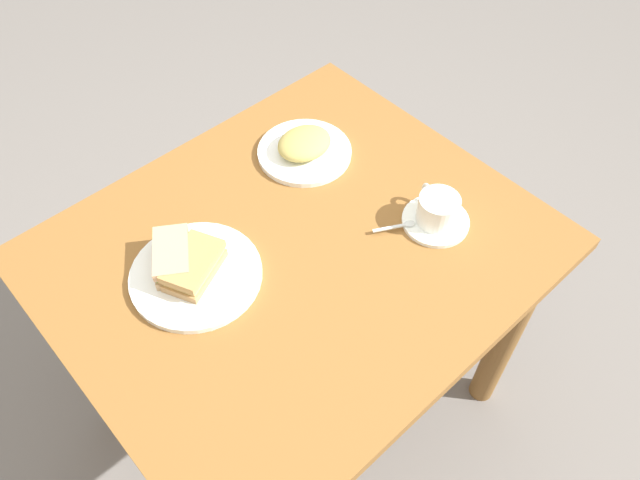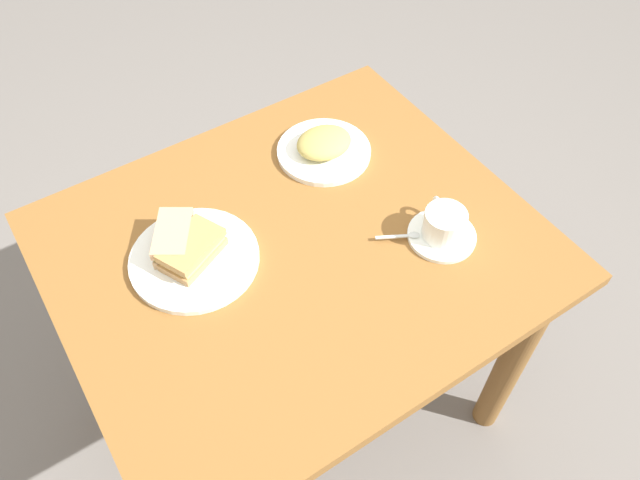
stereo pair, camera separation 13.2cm
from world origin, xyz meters
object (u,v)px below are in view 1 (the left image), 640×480
at_px(side_plate, 305,152).
at_px(spoon, 401,225).
at_px(coffee_saucer, 435,221).
at_px(coffee_cup, 438,208).
at_px(sandwich_plate, 196,275).
at_px(dining_table, 298,287).
at_px(sandwich_back, 172,256).
at_px(sandwich_front, 194,266).

bearing_deg(side_plate, spoon, -90.19).
relative_size(coffee_saucer, spoon, 1.63).
bearing_deg(coffee_cup, spoon, 152.59).
height_order(sandwich_plate, spoon, spoon).
xyz_separation_m(dining_table, sandwich_back, (-0.22, 0.13, 0.19)).
distance_m(sandwich_plate, spoon, 0.46).
bearing_deg(dining_table, side_plate, 44.63).
relative_size(coffee_cup, spoon, 1.27).
xyz_separation_m(dining_table, coffee_cup, (0.28, -0.16, 0.20)).
xyz_separation_m(sandwich_plate, coffee_saucer, (0.48, -0.24, -0.00)).
xyz_separation_m(coffee_cup, spoon, (-0.07, 0.04, -0.03)).
height_order(dining_table, side_plate, side_plate).
distance_m(dining_table, spoon, 0.29).
bearing_deg(coffee_cup, side_plate, 101.06).
height_order(coffee_cup, side_plate, coffee_cup).
bearing_deg(side_plate, sandwich_front, -163.12).
height_order(dining_table, sandwich_front, sandwich_front).
xyz_separation_m(sandwich_plate, spoon, (0.41, -0.20, 0.01)).
bearing_deg(sandwich_back, coffee_cup, -29.65).
bearing_deg(sandwich_plate, dining_table, -21.06).
bearing_deg(coffee_cup, sandwich_plate, 153.91).
relative_size(coffee_saucer, coffee_cup, 1.29).
bearing_deg(coffee_cup, coffee_saucer, -112.60).
distance_m(dining_table, coffee_cup, 0.38).
distance_m(sandwich_front, coffee_saucer, 0.54).
height_order(dining_table, sandwich_back, sandwich_back).
bearing_deg(spoon, side_plate, 89.81).
bearing_deg(side_plate, sandwich_back, -170.01).
distance_m(sandwich_plate, sandwich_back, 0.06).
relative_size(spoon, side_plate, 0.40).
height_order(dining_table, coffee_saucer, coffee_saucer).
distance_m(dining_table, side_plate, 0.33).
xyz_separation_m(sandwich_front, coffee_saucer, (0.48, -0.24, -0.03)).
height_order(dining_table, coffee_cup, coffee_cup).
bearing_deg(side_plate, coffee_saucer, -79.09).
relative_size(sandwich_front, spoon, 1.71).
distance_m(sandwich_plate, coffee_saucer, 0.54).
xyz_separation_m(sandwich_plate, sandwich_back, (-0.02, 0.05, 0.03)).
xyz_separation_m(coffee_saucer, spoon, (-0.07, 0.04, 0.01)).
height_order(sandwich_plate, sandwich_front, sandwich_front).
height_order(spoon, side_plate, spoon).
relative_size(sandwich_front, sandwich_back, 1.07).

